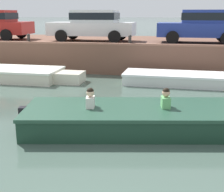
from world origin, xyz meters
TOP-DOWN VIEW (x-y plane):
  - ground_plane at (0.00, 6.21)m, footprint 400.00×400.00m
  - far_quay_wall at (0.00, 15.42)m, footprint 60.00×6.00m
  - far_wall_coping at (0.00, 12.54)m, footprint 60.00×0.24m
  - boat_moored_west_cream at (-6.25, 10.55)m, footprint 6.54×1.95m
  - boat_moored_central_white at (1.34, 10.99)m, footprint 5.31×1.69m
  - motorboat_passing at (0.17, 5.77)m, footprint 6.38×2.81m
  - car_left_inner_white at (-3.21, 14.30)m, footprint 4.32×2.04m
  - car_centre_blue at (2.04, 14.30)m, footprint 3.91×1.99m
  - mooring_bollard_west at (-6.00, 12.67)m, footprint 0.15×0.15m
  - mooring_bollard_mid at (-1.11, 12.67)m, footprint 0.15×0.15m

SIDE VIEW (x-z plane):
  - ground_plane at x=0.00m, z-range 0.00..0.00m
  - boat_moored_central_white at x=1.34m, z-range 0.00..0.46m
  - boat_moored_west_cream at x=-6.25m, z-range 0.00..0.51m
  - motorboat_passing at x=0.17m, z-range -0.24..0.81m
  - far_quay_wall at x=0.00m, z-range 0.00..1.36m
  - far_wall_coping at x=0.00m, z-range 1.36..1.44m
  - mooring_bollard_west at x=-6.00m, z-range 1.38..1.83m
  - mooring_bollard_mid at x=-1.11m, z-range 1.38..1.83m
  - car_centre_blue at x=2.04m, z-range 1.44..2.98m
  - car_left_inner_white at x=-3.21m, z-range 1.44..2.98m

